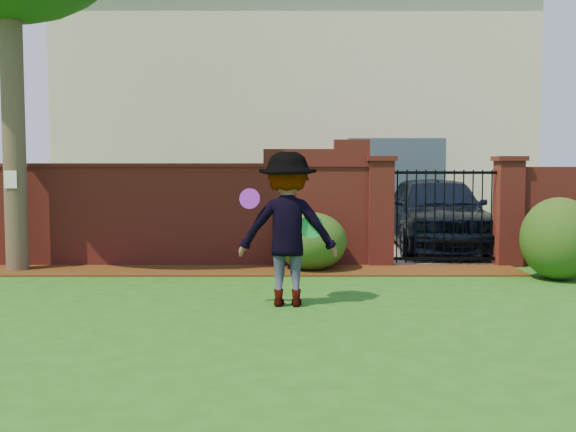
{
  "coord_description": "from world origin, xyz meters",
  "views": [
    {
      "loc": [
        0.79,
        -7.42,
        1.7
      ],
      "look_at": [
        0.81,
        1.4,
        1.05
      ],
      "focal_mm": 41.66,
      "sensor_mm": 36.0,
      "label": 1
    }
  ],
  "objects_px": {
    "car": "(438,213)",
    "frisbee_purple": "(250,199)",
    "frisbee_green": "(311,227)",
    "man": "(287,229)"
  },
  "relations": [
    {
      "from": "car",
      "to": "frisbee_purple",
      "type": "bearing_deg",
      "value": -120.81
    },
    {
      "from": "frisbee_green",
      "to": "car",
      "type": "bearing_deg",
      "value": 62.62
    },
    {
      "from": "man",
      "to": "frisbee_purple",
      "type": "relative_size",
      "value": 7.54
    },
    {
      "from": "car",
      "to": "frisbee_green",
      "type": "relative_size",
      "value": 15.64
    },
    {
      "from": "man",
      "to": "frisbee_purple",
      "type": "xyz_separation_m",
      "value": [
        -0.45,
        -0.1,
        0.38
      ]
    },
    {
      "from": "car",
      "to": "frisbee_purple",
      "type": "height_order",
      "value": "car"
    },
    {
      "from": "man",
      "to": "frisbee_green",
      "type": "distance_m",
      "value": 0.3
    },
    {
      "from": "frisbee_purple",
      "to": "car",
      "type": "bearing_deg",
      "value": 56.93
    },
    {
      "from": "frisbee_purple",
      "to": "frisbee_green",
      "type": "relative_size",
      "value": 0.86
    },
    {
      "from": "car",
      "to": "man",
      "type": "bearing_deg",
      "value": -117.8
    }
  ]
}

